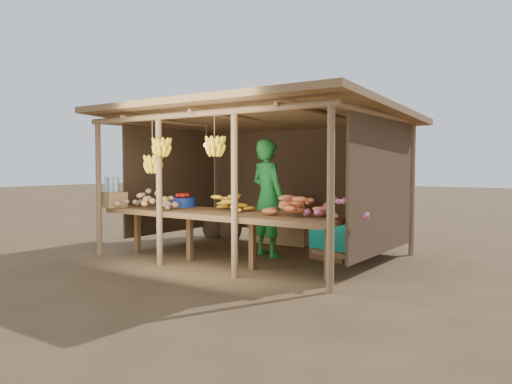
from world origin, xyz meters
The scene contains 13 objects.
ground centered at (0.00, 0.00, 0.00)m, with size 60.00×60.00×0.00m, color brown.
stall_structure centered at (-0.03, -0.01, 1.91)m, with size 4.70×3.50×2.43m.
counter centered at (0.00, -0.95, 0.74)m, with size 3.90×1.05×0.80m.
potato_heap centered at (-1.26, -1.22, 0.98)m, with size 0.99×0.60×0.37m, color tan, non-canonical shape.
sweet_potato_heap centered at (1.37, -0.87, 0.98)m, with size 1.04×0.62×0.36m, color #C65B33, non-canonical shape.
onion_heap centered at (1.90, -0.91, 0.98)m, with size 0.88×0.53×0.36m, color #C45F7B, non-canonical shape.
banana_pile centered at (0.04, -0.75, 0.98)m, with size 0.69×0.41×0.35m, color yellow, non-canonical shape.
tomato_basin centered at (-1.05, -0.62, 0.89)m, with size 0.43×0.43×0.23m.
bottle_box centered at (-1.90, -1.35, 0.99)m, with size 0.48×0.42×0.50m.
vendor centered at (0.20, 0.05, 0.96)m, with size 0.70×0.46×1.91m, color #1B7D2F.
tarp_crate centered at (1.23, 0.46, 0.36)m, with size 0.85×0.77×0.87m.
carton_stack centered at (-0.16, 1.20, 0.40)m, with size 1.21×0.48×0.90m.
burlap_sacks centered at (-1.68, 1.18, 0.28)m, with size 0.90×0.47×0.64m.
Camera 1 is at (4.68, -6.72, 1.48)m, focal length 35.00 mm.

